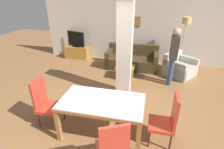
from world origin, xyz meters
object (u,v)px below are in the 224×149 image
armchair (179,67)px  dining_chair_head_right (167,119)px  dining_chair_near_right (113,148)px  floor_lamp (186,26)px  bottle (123,63)px  sofa (132,60)px  standing_person (173,53)px  coffee_table (125,72)px  tv_stand (77,52)px  dining_chair_head_left (45,102)px  dining_table (102,107)px  tv_screen (76,39)px

armchair → dining_chair_head_right: bearing=26.3°
dining_chair_near_right → floor_lamp: (1.50, 4.67, 1.02)m
bottle → floor_lamp: floor_lamp is taller
dining_chair_head_right → sofa: 3.71m
floor_lamp → standing_person: floor_lamp is taller
dining_chair_near_right → armchair: 4.35m
coffee_table → tv_stand: tv_stand is taller
dining_chair_head_left → bottle: bearing=154.8°
coffee_table → dining_chair_head_right: bearing=-65.6°
sofa → floor_lamp: bearing=-170.9°
standing_person → dining_chair_head_right: bearing=178.0°
dining_chair_near_right → dining_chair_head_left: (-1.66, 0.85, 0.00)m
sofa → standing_person: standing_person is taller
tv_stand → standing_person: 4.14m
dining_table → bottle: (-0.02, 2.62, -0.08)m
bottle → armchair: bearing=18.8°
armchair → floor_lamp: size_ratio=0.66×
dining_chair_head_left → standing_person: standing_person is taller
dining_chair_head_right → sofa: dining_chair_head_right is taller
floor_lamp → tv_screen: bearing=177.1°
dining_table → tv_screen: bearing=119.6°
tv_stand → sofa: bearing=-11.3°
armchair → tv_stand: 4.20m
sofa → coffee_table: sofa is taller
tv_stand → floor_lamp: size_ratio=0.53×
armchair → bottle: bearing=-34.4°
dining_chair_near_right → dining_chair_head_left: size_ratio=1.00×
dining_chair_head_right → tv_stand: size_ratio=1.06×
tv_stand → dining_chair_near_right: bearing=-61.1°
coffee_table → tv_screen: bearing=148.4°
dining_table → dining_chair_near_right: 0.94m
armchair → coffee_table: bearing=-32.7°
floor_lamp → standing_person: (-0.43, -1.33, -0.56)m
sofa → coffee_table: bearing=83.8°
armchair → sofa: bearing=-63.1°
coffee_table → tv_screen: tv_screen is taller
dining_chair_head_left → tv_screen: bearing=-165.6°
dining_chair_near_right → tv_screen: 5.59m
standing_person → dining_chair_near_right: bearing=165.9°
coffee_table → dining_chair_near_right: bearing=-84.2°
dining_chair_head_right → floor_lamp: size_ratio=0.57×
dining_table → dining_chair_head_left: size_ratio=1.52×
dining_table → dining_chair_head_right: size_ratio=1.52×
sofa → floor_lamp: size_ratio=1.01×
coffee_table → tv_stand: bearing=148.4°
floor_lamp → armchair: bearing=-97.5°
dining_chair_head_left → standing_person: size_ratio=0.61×
dining_table → dining_chair_near_right: bearing=-64.5°
standing_person → armchair: bearing=-21.2°
floor_lamp → dining_table: bearing=-116.5°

